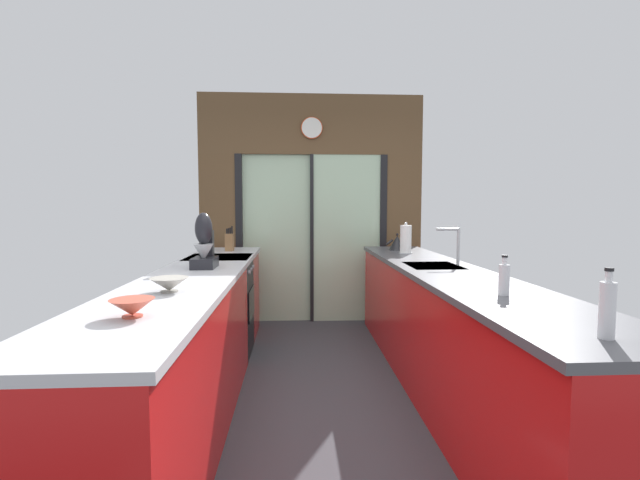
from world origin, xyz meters
TOP-DOWN VIEW (x-y plane):
  - ground_plane at (0.00, 0.60)m, footprint 5.04×7.60m
  - back_wall_unit at (0.00, 2.40)m, footprint 2.64×0.12m
  - left_counter_run at (-0.91, 0.13)m, footprint 0.62×3.80m
  - right_counter_run at (0.91, 0.30)m, footprint 0.62×3.80m
  - sink_faucet at (1.06, 0.55)m, footprint 0.19×0.02m
  - oven_range at (-0.91, 1.25)m, footprint 0.60×0.60m
  - mixing_bowl_near at (-0.89, -0.97)m, footprint 0.18×0.18m
  - mixing_bowl_far at (-0.89, -0.43)m, footprint 0.21×0.21m
  - knife_block at (-0.89, 1.80)m, footprint 0.08×0.14m
  - stand_mixer at (-0.89, 0.52)m, footprint 0.17×0.27m
  - kettle at (0.89, 1.77)m, footprint 0.26×0.18m
  - soap_bottle_near at (0.89, -1.37)m, footprint 0.05×0.05m
  - soap_bottle_far at (0.89, -0.62)m, footprint 0.06×0.06m
  - paper_towel_roll at (0.89, 1.41)m, footprint 0.13×0.13m

SIDE VIEW (x-z plane):
  - ground_plane at x=0.00m, z-range -0.02..0.00m
  - oven_range at x=-0.91m, z-range 0.00..0.92m
  - right_counter_run at x=0.91m, z-range 0.00..0.92m
  - left_counter_run at x=-0.91m, z-range 0.01..0.93m
  - mixing_bowl_near at x=-0.89m, z-range 0.92..1.00m
  - mixing_bowl_far at x=-0.89m, z-range 0.92..1.00m
  - kettle at x=0.89m, z-range 0.91..1.09m
  - soap_bottle_far at x=0.89m, z-range 0.90..1.11m
  - knife_block at x=-0.89m, z-range 0.88..1.15m
  - soap_bottle_near at x=0.89m, z-range 0.90..1.15m
  - paper_towel_roll at x=0.89m, z-range 0.90..1.22m
  - stand_mixer at x=-0.89m, z-range 0.87..1.29m
  - sink_faucet at x=1.06m, z-range 0.97..1.26m
  - back_wall_unit at x=0.00m, z-range 0.17..2.87m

